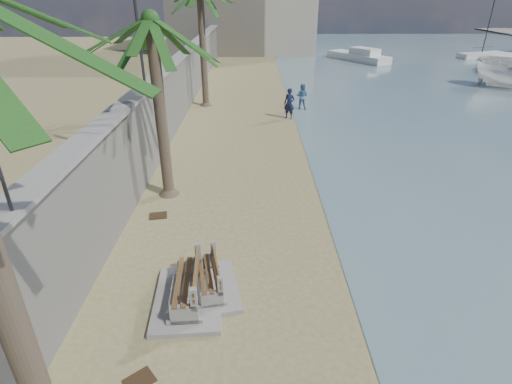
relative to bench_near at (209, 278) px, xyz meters
name	(u,v)px	position (x,y,z in m)	size (l,w,h in m)	color
seawall	(179,90)	(-3.43, 16.45, 1.36)	(0.45, 70.00, 3.50)	gray
wall_cap	(176,59)	(-3.43, 16.45, 3.16)	(0.80, 70.00, 0.12)	gray
bench_near	(209,278)	(0.00, 0.00, 0.00)	(1.86, 2.40, 0.90)	gray
bench_far	(187,287)	(-0.51, -0.43, 0.06)	(1.87, 2.61, 1.05)	gray
palm_mid	(150,21)	(-2.15, 5.67, 5.92)	(5.00, 5.00, 7.29)	brown
streetlight	(135,7)	(-3.33, 8.45, 6.25)	(0.28, 0.28, 5.12)	#2D2D33
person_a	(289,101)	(3.42, 16.15, 0.69)	(0.78, 0.53, 2.16)	#161B3C
person_b	(302,95)	(4.46, 18.41, 0.56)	(0.92, 0.71, 1.90)	teal
yacht_near	(504,65)	(27.38, 34.49, -0.04)	(9.87, 2.76, 1.50)	silver
yacht_far	(358,58)	(13.22, 39.46, -0.04)	(8.06, 2.26, 1.50)	silver
sailboat_west	(481,55)	(28.73, 41.80, -0.06)	(6.46, 3.69, 9.28)	silver
debris_b	(139,381)	(-1.18, -2.83, -0.38)	(0.59, 0.47, 0.03)	#382616
debris_c	(158,216)	(-2.23, 3.95, -0.38)	(0.62, 0.50, 0.03)	#382616
debris_d	(190,288)	(-0.55, 0.06, -0.38)	(0.56, 0.45, 0.03)	#382616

